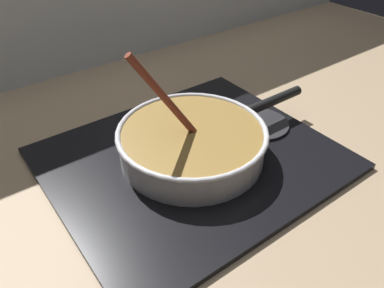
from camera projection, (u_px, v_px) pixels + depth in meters
name	position (u px, v px, depth m)	size (l,w,h in m)	color
ground	(259.00, 256.00, 0.62)	(2.40, 1.60, 0.04)	#9E8466
hob_plate	(192.00, 158.00, 0.79)	(0.56, 0.48, 0.01)	black
burner_ring	(192.00, 155.00, 0.78)	(0.21, 0.21, 0.01)	#592D0C
spare_burner	(260.00, 124.00, 0.87)	(0.13, 0.13, 0.01)	#262628
cooking_pan	(193.00, 142.00, 0.76)	(0.46, 0.30, 0.24)	silver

